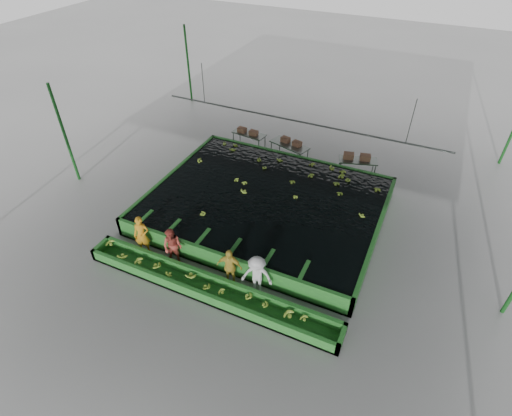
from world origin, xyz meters
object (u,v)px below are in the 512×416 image
at_px(box_stack_mid, 291,144).
at_px(box_stack_left, 248,133).
at_px(worker_b, 173,247).
at_px(worker_c, 229,267).
at_px(box_stack_right, 356,159).
at_px(packing_table_mid, 289,152).
at_px(worker_d, 257,276).
at_px(packing_table_right, 357,167).
at_px(packing_table_left, 249,140).
at_px(worker_a, 142,235).
at_px(sorting_trough, 208,288).
at_px(flotation_tank, 265,205).

bearing_deg(box_stack_mid, box_stack_left, 175.17).
relative_size(worker_b, worker_c, 1.01).
xyz_separation_m(worker_b, box_stack_mid, (1.33, 9.12, 0.15)).
xyz_separation_m(worker_c, box_stack_right, (2.39, 9.22, 0.05)).
xyz_separation_m(packing_table_mid, box_stack_right, (3.56, 0.19, 0.38)).
distance_m(worker_d, packing_table_right, 9.29).
xyz_separation_m(packing_table_left, box_stack_left, (-0.05, -0.06, 0.43)).
xyz_separation_m(worker_a, box_stack_right, (6.29, 9.22, 0.01)).
xyz_separation_m(worker_a, worker_d, (5.00, 0.00, 0.00)).
xyz_separation_m(sorting_trough, worker_d, (1.57, 0.80, 0.61)).
bearing_deg(box_stack_mid, worker_d, -76.31).
bearing_deg(worker_c, sorting_trough, -130.81).
relative_size(flotation_tank, worker_b, 6.11).
bearing_deg(worker_d, packing_table_left, 104.14).
distance_m(flotation_tank, packing_table_left, 6.07).
height_order(worker_a, box_stack_left, worker_a).
xyz_separation_m(packing_table_left, box_stack_right, (6.13, -0.19, 0.43)).
bearing_deg(worker_a, box_stack_right, 32.74).
bearing_deg(flotation_tank, packing_table_left, 122.68).
xyz_separation_m(worker_a, box_stack_mid, (2.78, 9.12, 0.11)).
bearing_deg(flotation_tank, box_stack_right, 59.85).
bearing_deg(packing_table_left, flotation_tank, -57.32).
height_order(sorting_trough, box_stack_mid, box_stack_mid).
distance_m(flotation_tank, worker_b, 4.75).
relative_size(worker_a, worker_c, 1.05).
relative_size(packing_table_right, box_stack_left, 1.57).
distance_m(worker_d, box_stack_right, 9.31).
xyz_separation_m(sorting_trough, box_stack_right, (2.86, 10.02, 0.62)).
height_order(worker_a, box_stack_right, worker_a).
height_order(worker_a, packing_table_mid, worker_a).
height_order(packing_table_right, box_stack_mid, box_stack_mid).
bearing_deg(box_stack_left, sorting_trough, -71.85).
relative_size(box_stack_left, box_stack_right, 0.90).
distance_m(worker_d, box_stack_left, 10.55).
distance_m(sorting_trough, worker_d, 1.86).
relative_size(flotation_tank, box_stack_right, 7.48).
relative_size(worker_c, packing_table_right, 0.86).
relative_size(box_stack_left, box_stack_mid, 1.02).
relative_size(worker_c, box_stack_mid, 1.37).
distance_m(worker_a, packing_table_mid, 9.44).
xyz_separation_m(worker_d, box_stack_right, (1.29, 9.22, 0.01)).
bearing_deg(packing_table_left, packing_table_right, -2.08).
distance_m(worker_c, worker_d, 1.10).
height_order(flotation_tank, worker_c, worker_c).
height_order(worker_d, packing_table_mid, worker_d).
distance_m(worker_d, packing_table_mid, 9.31).
bearing_deg(worker_b, sorting_trough, -30.25).
xyz_separation_m(worker_a, packing_table_mid, (2.73, 9.02, -0.38)).
height_order(worker_c, worker_d, worker_d).
xyz_separation_m(worker_c, worker_d, (1.10, 0.00, 0.04)).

